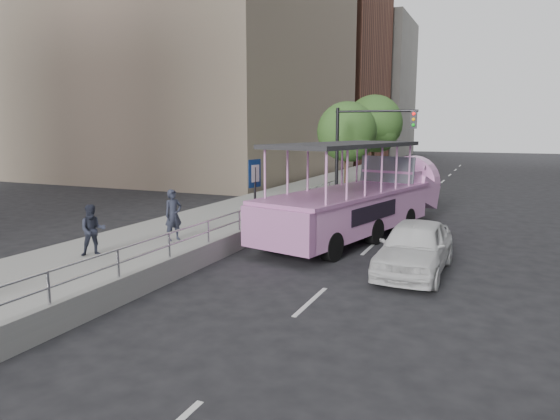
% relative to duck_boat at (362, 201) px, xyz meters
% --- Properties ---
extents(ground, '(160.00, 160.00, 0.00)m').
position_rel_duck_boat_xyz_m(ground, '(-0.15, -6.11, -1.35)').
color(ground, black).
extents(sidewalk, '(5.50, 80.00, 0.30)m').
position_rel_duck_boat_xyz_m(sidewalk, '(-5.90, 3.89, -1.20)').
color(sidewalk, gray).
rests_on(sidewalk, ground).
extents(kerb_wall, '(0.24, 30.00, 0.36)m').
position_rel_duck_boat_xyz_m(kerb_wall, '(-3.27, -4.11, -0.87)').
color(kerb_wall, gray).
rests_on(kerb_wall, sidewalk).
extents(guardrail, '(0.07, 22.00, 0.71)m').
position_rel_duck_boat_xyz_m(guardrail, '(-3.27, -4.11, -0.20)').
color(guardrail, silver).
rests_on(guardrail, kerb_wall).
extents(duck_boat, '(5.05, 11.23, 3.63)m').
position_rel_duck_boat_xyz_m(duck_boat, '(0.00, 0.00, 0.00)').
color(duck_boat, black).
rests_on(duck_boat, ground).
extents(car, '(1.94, 4.55, 1.53)m').
position_rel_duck_boat_xyz_m(car, '(2.75, -4.57, -0.58)').
color(car, silver).
rests_on(car, ground).
extents(pedestrian_near, '(0.66, 0.77, 1.78)m').
position_rel_duck_boat_xyz_m(pedestrian_near, '(-5.40, -4.94, -0.16)').
color(pedestrian_near, '#282C3B').
rests_on(pedestrian_near, sidewalk).
extents(pedestrian_mid, '(0.96, 0.97, 1.58)m').
position_rel_duck_boat_xyz_m(pedestrian_mid, '(-6.40, -7.68, -0.26)').
color(pedestrian_mid, '#282C3B').
rests_on(pedestrian_mid, sidewalk).
extents(parking_sign, '(0.15, 0.68, 3.06)m').
position_rel_duck_boat_xyz_m(parking_sign, '(-3.15, -3.11, 0.55)').
color(parking_sign, black).
rests_on(parking_sign, ground).
extents(traffic_signal, '(4.20, 0.32, 5.20)m').
position_rel_duck_boat_xyz_m(traffic_signal, '(-1.86, 6.39, 2.15)').
color(traffic_signal, black).
rests_on(traffic_signal, ground).
extents(street_tree_near, '(3.52, 3.52, 5.72)m').
position_rel_duck_boat_xyz_m(street_tree_near, '(-3.45, 9.82, 2.47)').
color(street_tree_near, '#3A281A').
rests_on(street_tree_near, ground).
extents(street_tree_far, '(3.97, 3.97, 6.45)m').
position_rel_duck_boat_xyz_m(street_tree_far, '(-3.25, 15.82, 2.96)').
color(street_tree_far, '#3A281A').
rests_on(street_tree_far, ground).
extents(midrise_brick, '(18.00, 16.00, 26.00)m').
position_rel_duck_boat_xyz_m(midrise_brick, '(-18.15, 41.89, 11.65)').
color(midrise_brick, brown).
rests_on(midrise_brick, ground).
extents(midrise_stone_b, '(16.00, 14.00, 20.00)m').
position_rel_duck_boat_xyz_m(midrise_stone_b, '(-16.15, 57.89, 8.65)').
color(midrise_stone_b, slate).
rests_on(midrise_stone_b, ground).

